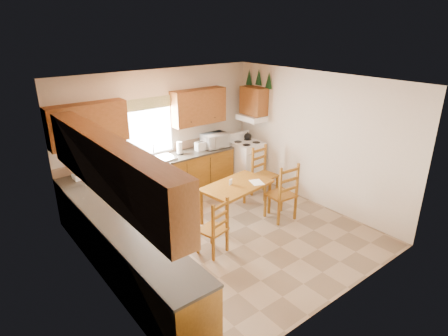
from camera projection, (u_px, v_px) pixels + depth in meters
floor at (228, 234)px, 6.73m from camera, size 4.50×4.50×0.00m
ceiling at (228, 82)px, 5.75m from camera, size 4.50×4.50×0.00m
wall_left at (96, 201)px, 4.94m from camera, size 4.50×4.50×0.00m
wall_right at (315, 140)px, 7.54m from camera, size 4.50×4.50×0.00m
wall_back at (161, 134)px, 7.88m from camera, size 4.50×4.50×0.00m
wall_front at (343, 215)px, 4.60m from camera, size 4.50×4.50×0.00m
lower_cab_back at (155, 183)px, 7.78m from camera, size 3.75×0.60×0.88m
lower_cab_left at (128, 256)px, 5.33m from camera, size 0.60×3.60×0.88m
counter_back at (154, 162)px, 7.61m from camera, size 3.75×0.63×0.04m
counter_left at (125, 228)px, 5.17m from camera, size 0.63×3.60×0.04m
backsplash at (146, 153)px, 7.78m from camera, size 3.75×0.01×0.18m
upper_cab_back_left at (88, 124)px, 6.68m from camera, size 1.41×0.33×0.75m
upper_cab_back_right at (199, 107)px, 8.08m from camera, size 1.25×0.33×0.75m
upper_cab_left at (108, 166)px, 4.74m from camera, size 0.33×3.60×0.75m
upper_cab_stove at (254, 101)px, 8.45m from camera, size 0.33×0.62×0.62m
range_hood at (252, 118)px, 8.56m from camera, size 0.44×0.62×0.12m
window_frame at (148, 128)px, 7.62m from camera, size 1.13×0.02×1.18m
window_pane at (148, 128)px, 7.61m from camera, size 1.05×0.01×1.10m
window_valance at (147, 104)px, 7.41m from camera, size 1.19×0.01×0.24m
sink_basin at (157, 160)px, 7.64m from camera, size 0.75×0.45×0.04m
pine_decal_a at (269, 80)px, 8.12m from camera, size 0.22×0.22×0.36m
pine_decal_b at (259, 77)px, 8.34m from camera, size 0.22×0.22×0.36m
pine_decal_c at (249, 77)px, 8.58m from camera, size 0.22×0.22×0.36m
stove at (247, 162)px, 8.83m from camera, size 0.64×0.66×0.95m
coffeemaker at (78, 170)px, 6.70m from camera, size 0.27×0.29×0.32m
paper_towel at (179, 148)px, 7.97m from camera, size 0.13×0.13×0.27m
toaster at (201, 146)px, 8.23m from camera, size 0.23×0.15×0.19m
microwave at (215, 140)px, 8.41m from camera, size 0.54×0.40×0.32m
dining_table at (236, 202)px, 7.14m from camera, size 1.43×0.94×0.72m
chair_near_left at (212, 226)px, 6.04m from camera, size 0.49×0.47×0.98m
chair_near_right at (281, 191)px, 7.09m from camera, size 0.52×0.50×1.14m
chair_far_left at (173, 205)px, 6.83m from camera, size 0.48×0.47×0.88m
chair_far_right at (265, 172)px, 8.04m from camera, size 0.49×0.47×1.09m
table_paper at (257, 182)px, 7.10m from camera, size 0.30×0.35×0.00m
table_card at (231, 182)px, 6.99m from camera, size 0.08×0.04×0.11m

